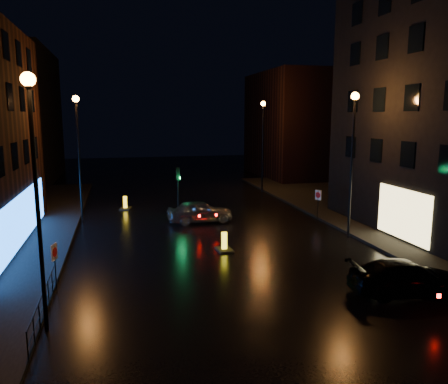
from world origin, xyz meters
The scene contains 16 objects.
ground centered at (0.00, 0.00, 0.00)m, with size 120.00×120.00×0.00m, color black.
pavement_right centered at (14.00, 8.00, 0.07)m, with size 12.00×44.00×0.15m, color black.
building_far_left centered at (-16.00, 35.00, 7.00)m, with size 8.00×16.00×14.00m, color black.
building_far_right centered at (15.00, 32.00, 6.00)m, with size 8.00×14.00×12.00m, color black.
street_lamp_lnear centered at (-7.80, -2.00, 5.56)m, with size 0.44×0.44×8.37m.
street_lamp_lfar centered at (-7.80, 14.00, 5.56)m, with size 0.44×0.44×8.37m.
street_lamp_rnear centered at (7.80, 6.00, 5.56)m, with size 0.44×0.44×8.37m.
street_lamp_rfar centered at (7.80, 22.00, 5.56)m, with size 0.44×0.44×8.37m.
traffic_signal centered at (-1.20, 14.00, 0.50)m, with size 1.40×2.40×3.45m.
guard_railing centered at (-8.00, -1.00, 0.74)m, with size 0.05×6.04×1.00m.
silver_hatchback centered at (-0.06, 11.59, 0.74)m, with size 1.74×4.32×1.47m, color #A4A6AB.
dark_sedan centered at (5.81, -2.08, 0.67)m, with size 1.88×4.62×1.34m, color black.
bollard_near centered at (0.03, 5.12, 0.22)m, with size 0.83×1.19×1.00m.
bollard_far centered at (-4.87, 17.07, 0.22)m, with size 1.00×1.28×1.00m.
road_sign_left centered at (-7.90, 1.36, 1.51)m, with size 0.18×0.48×2.01m.
road_sign_right centered at (7.90, 10.33, 1.56)m, with size 0.25×0.48×2.08m.
Camera 1 is at (-5.25, -16.55, 7.06)m, focal length 35.00 mm.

